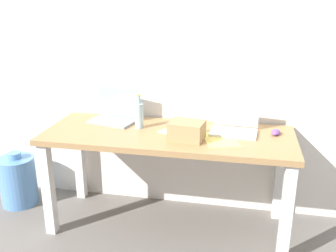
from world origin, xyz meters
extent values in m
plane|color=slate|center=(0.00, 0.00, 0.00)|extent=(8.00, 8.00, 0.00)
cube|color=silver|center=(0.00, 0.39, 1.30)|extent=(5.20, 0.08, 2.60)
cube|color=#A37A4C|center=(0.00, 0.00, 0.72)|extent=(1.74, 0.65, 0.04)
cube|color=silver|center=(-0.81, -0.27, 0.35)|extent=(0.07, 0.07, 0.70)
cube|color=silver|center=(0.81, -0.27, 0.35)|extent=(0.07, 0.07, 0.70)
cube|color=silver|center=(-0.81, 0.27, 0.35)|extent=(0.07, 0.07, 0.70)
cube|color=silver|center=(0.81, 0.27, 0.35)|extent=(0.07, 0.07, 0.70)
cube|color=gray|center=(-0.46, 0.14, 0.74)|extent=(0.36, 0.27, 0.02)
cube|color=#8CB7EA|center=(-0.43, 0.24, 0.87)|extent=(0.32, 0.09, 0.23)
cube|color=silver|center=(0.45, 0.07, 0.74)|extent=(0.33, 0.22, 0.02)
cube|color=white|center=(0.45, 0.17, 0.86)|extent=(0.32, 0.07, 0.20)
cylinder|color=#99B7C1|center=(-0.22, 0.06, 0.83)|extent=(0.06, 0.06, 0.18)
cylinder|color=#99B7C1|center=(-0.22, 0.06, 0.94)|extent=(0.03, 0.03, 0.06)
cylinder|color=gold|center=(-0.22, 0.06, 0.98)|extent=(0.03, 0.03, 0.01)
ellipsoid|color=#724799|center=(0.73, 0.11, 0.75)|extent=(0.08, 0.11, 0.03)
cube|color=tan|center=(0.15, -0.10, 0.80)|extent=(0.24, 0.20, 0.12)
cube|color=#F4E06B|center=(0.37, -0.06, 0.74)|extent=(0.28, 0.34, 0.00)
cube|color=white|center=(0.09, 0.08, 0.74)|extent=(0.32, 0.36, 0.00)
cylinder|color=#598CC6|center=(-1.27, 0.06, 0.20)|extent=(0.29, 0.29, 0.40)
cylinder|color=#598CC6|center=(-1.27, 0.06, 0.43)|extent=(0.10, 0.10, 0.05)
camera|label=1|loc=(0.49, -2.42, 1.63)|focal=40.40mm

